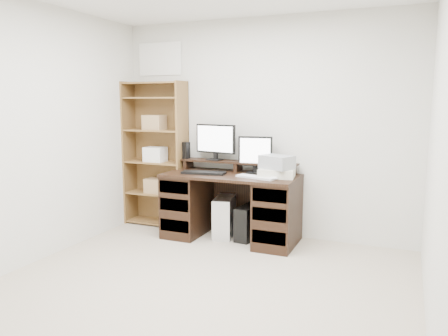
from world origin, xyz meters
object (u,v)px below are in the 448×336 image
Objects in this scene: tower_silver at (224,217)px; desk at (231,205)px; printer at (277,173)px; monitor_wide at (216,140)px; monitor_small at (255,153)px; bookshelf at (156,153)px; tower_black at (248,223)px.

desk is at bearing -43.21° from tower_silver.
printer reaches higher than desk.
monitor_wide is 0.89m from printer.
desk is 0.21m from tower_silver.
tower_silver is (-0.11, 0.07, -0.16)m from desk.
desk is at bearing -25.12° from monitor_wide.
monitor_small reaches higher than tower_silver.
desk is 1.24m from bookshelf.
printer is at bearing -7.36° from bookshelf.
monitor_small is at bearing 143.63° from printer.
monitor_wide reaches higher than tower_black.
bookshelf is (-0.82, 0.01, -0.19)m from monitor_wide.
bookshelf reaches higher than monitor_small.
printer is 0.93× the size of tower_black.
printer is 0.70m from tower_black.
printer is at bearing -38.48° from monitor_small.
tower_silver is (0.17, -0.13, -0.88)m from monitor_wide.
tower_black is at bearing -120.95° from monitor_small.
monitor_small is 0.39m from printer.
monitor_small is at bearing 75.36° from tower_black.
desk is 0.66m from printer.
tower_silver is 0.26× the size of bookshelf.
printer is at bearing -18.28° from tower_silver.
monitor_wide is at bearing 158.14° from printer.
desk is at bearing -153.50° from monitor_small.
tower_silver is at bearing -173.99° from monitor_small.
tower_silver is at bearing 149.19° from desk.
monitor_wide is 0.84m from bookshelf.
bookshelf reaches higher than monitor_wide.
monitor_small is at bearing -2.04° from bookshelf.
bookshelf reaches higher than desk.
monitor_wide reaches higher than monitor_small.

